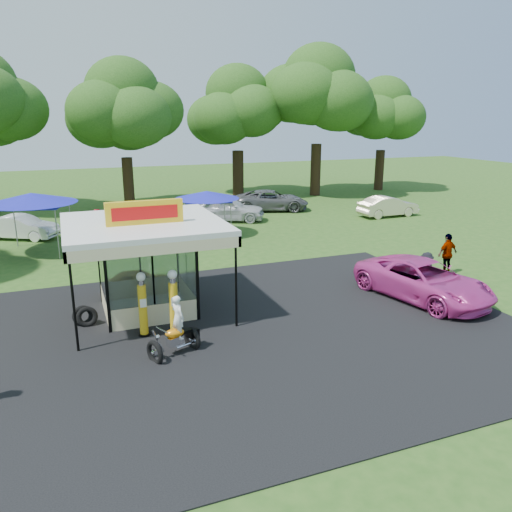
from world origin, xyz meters
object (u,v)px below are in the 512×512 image
object	(u,v)px
tent_east	(207,195)
spectator_east_a	(426,270)
kiosk_car	(139,281)
bg_car_c	(227,208)
tent_west	(32,199)
spectator_east_b	(447,254)
pink_sedan	(423,280)
bg_car_b	(139,219)
bg_car_d	(271,200)
gas_pump_right	(174,305)
gas_pump_left	(143,306)
a_frame_sign	(449,299)
motorcycle	(177,331)
bg_car_a	(21,227)
gas_station_kiosk	(146,265)
bg_car_e	(388,206)

from	to	relation	value
tent_east	spectator_east_a	bearing A→B (deg)	-64.89
kiosk_car	bg_car_c	world-z (taller)	bg_car_c
kiosk_car	tent_west	distance (m)	9.43
spectator_east_b	bg_car_c	world-z (taller)	spectator_east_b
pink_sedan	tent_west	bearing A→B (deg)	125.34
kiosk_car	bg_car_b	size ratio (longest dim) A/B	0.56
bg_car_c	bg_car_d	size ratio (longest dim) A/B	0.91
gas_pump_right	bg_car_b	xyz separation A→B (m)	(1.32, 16.31, -0.35)
gas_pump_left	bg_car_b	size ratio (longest dim) A/B	0.43
gas_pump_right	bg_car_c	distance (m)	18.48
a_frame_sign	bg_car_b	size ratio (longest dim) A/B	0.18
pink_sedan	motorcycle	bearing A→B (deg)	174.21
spectator_east_b	spectator_east_a	bearing A→B (deg)	22.75
bg_car_a	bg_car_d	world-z (taller)	bg_car_d
bg_car_a	gas_station_kiosk	bearing A→B (deg)	-131.07
motorcycle	bg_car_a	distance (m)	18.48
kiosk_car	tent_east	distance (m)	10.39
bg_car_a	bg_car_d	bearing A→B (deg)	-50.52
gas_pump_left	tent_east	world-z (taller)	tent_east
bg_car_a	bg_car_b	distance (m)	6.74
gas_pump_left	bg_car_e	distance (m)	24.00
gas_station_kiosk	motorcycle	world-z (taller)	gas_station_kiosk
bg_car_e	bg_car_b	bearing A→B (deg)	82.18
gas_pump_left	tent_west	bearing A→B (deg)	105.84
spectator_east_a	bg_car_e	distance (m)	15.55
a_frame_sign	kiosk_car	size ratio (longest dim) A/B	0.32
kiosk_car	bg_car_e	bearing A→B (deg)	-63.00
motorcycle	spectator_east_a	bearing A→B (deg)	-11.75
a_frame_sign	bg_car_a	world-z (taller)	bg_car_a
motorcycle	bg_car_d	distance (m)	23.95
gas_station_kiosk	bg_car_e	world-z (taller)	gas_station_kiosk
gas_pump_left	kiosk_car	bearing A→B (deg)	83.58
gas_pump_left	bg_car_e	bearing A→B (deg)	35.71
gas_pump_left	tent_west	distance (m)	13.13
spectator_east_a	bg_car_e	world-z (taller)	spectator_east_a
gas_pump_left	bg_car_c	xyz separation A→B (m)	(8.27, 16.63, -0.18)
kiosk_car	tent_east	world-z (taller)	tent_east
spectator_east_a	bg_car_e	xyz separation A→B (m)	(7.78, 13.46, -0.04)
tent_west	bg_car_e	bearing A→B (deg)	3.72
gas_pump_right	spectator_east_b	xyz separation A→B (m)	(12.95, 2.11, -0.14)
bg_car_e	a_frame_sign	bearing A→B (deg)	150.00
bg_car_b	tent_west	distance (m)	7.08
gas_pump_right	gas_station_kiosk	bearing A→B (deg)	100.41
gas_station_kiosk	tent_east	bearing A→B (deg)	63.69
gas_pump_right	bg_car_c	bearing A→B (deg)	66.64
gas_pump_left	bg_car_c	distance (m)	18.58
kiosk_car	pink_sedan	xyz separation A→B (m)	(10.22, -4.83, 0.29)
bg_car_b	tent_west	world-z (taller)	tent_west
spectator_east_a	tent_west	xyz separation A→B (m)	(-15.25, 11.96, 2.08)
gas_station_kiosk	bg_car_e	size ratio (longest dim) A/B	1.23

